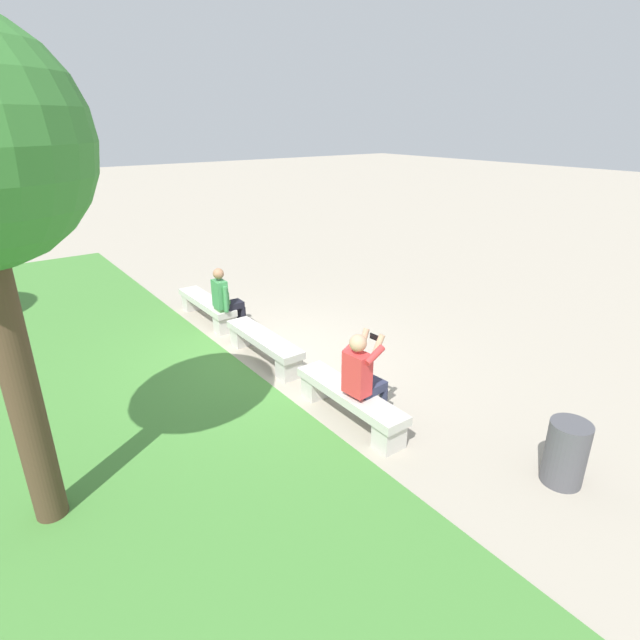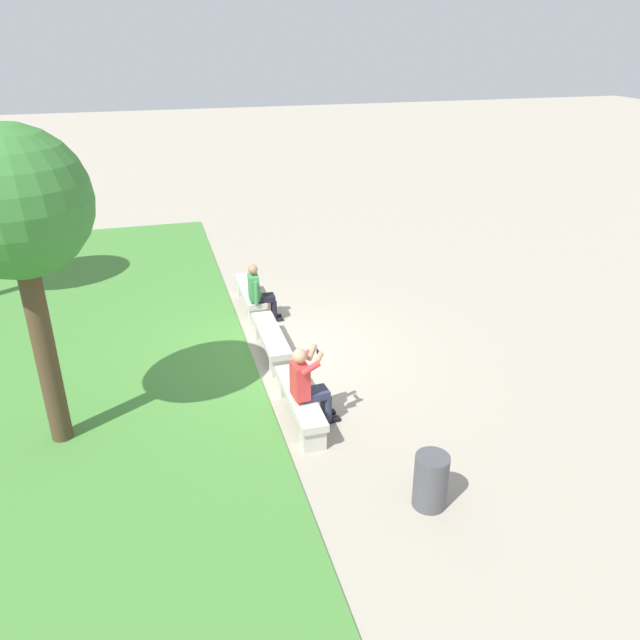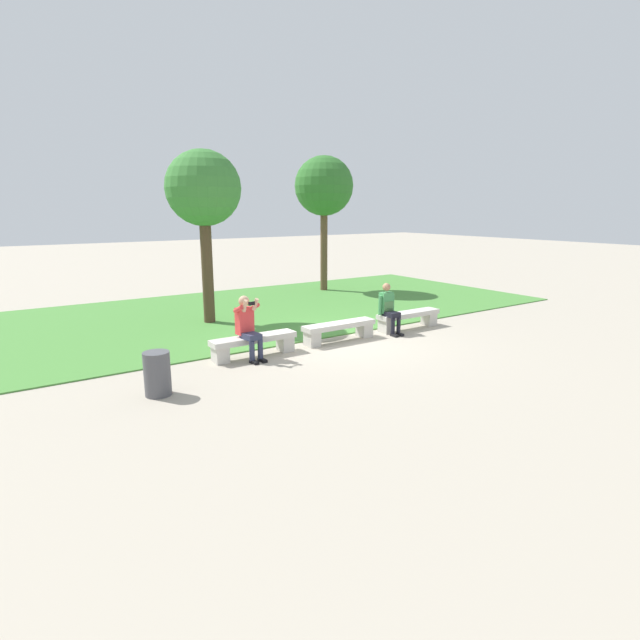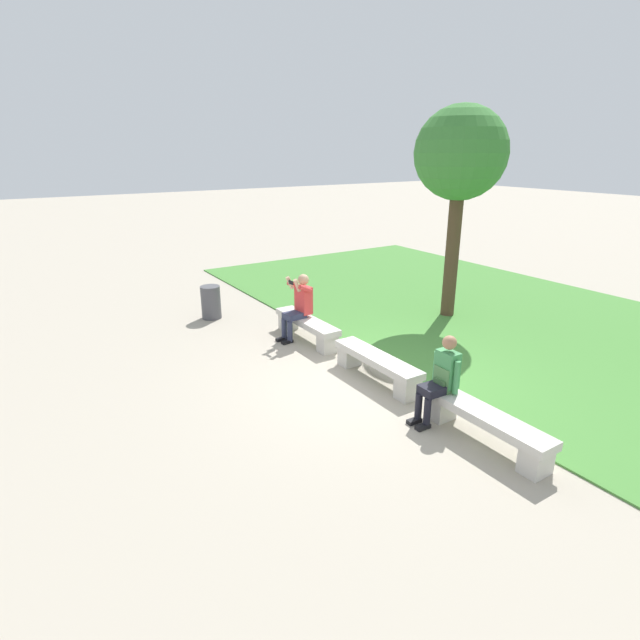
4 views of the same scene
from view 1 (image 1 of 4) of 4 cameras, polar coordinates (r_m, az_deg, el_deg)
name	(u,v)px [view 1 (image 1 of 4)]	position (r m, az deg, el deg)	size (l,w,h in m)	color
ground_plane	(264,360)	(8.47, -6.36, -4.54)	(80.00, 80.00, 0.00)	#A89E8C
bench_main	(350,400)	(6.71, 3.39, -9.14)	(1.89, 0.40, 0.45)	beige
bench_near	(264,344)	(8.34, -6.45, -2.71)	(1.89, 0.40, 0.45)	beige
bench_mid	(207,306)	(10.21, -12.82, 1.56)	(1.89, 0.40, 0.45)	beige
person_photographer	(363,374)	(6.43, 4.98, -6.19)	(0.50, 0.75, 1.32)	black
person_distant	(226,298)	(9.45, -10.73, 2.49)	(0.48, 0.68, 1.26)	black
backpack	(222,301)	(9.44, -11.16, 2.14)	(0.28, 0.24, 0.43)	#4C7F47
trash_bin	(566,453)	(6.24, 26.28, -13.47)	(0.44, 0.44, 0.75)	#4C4C51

